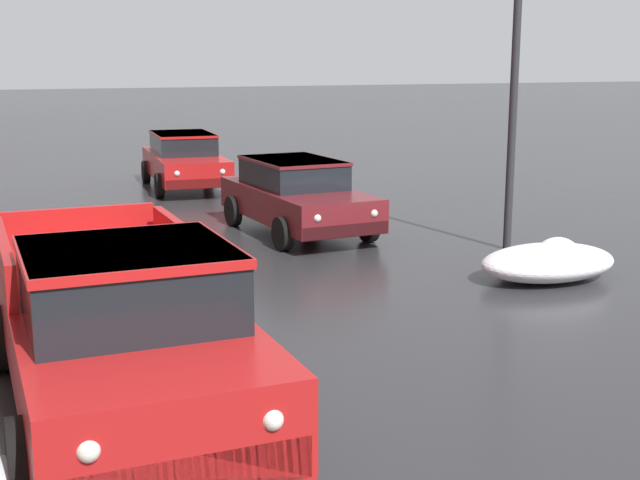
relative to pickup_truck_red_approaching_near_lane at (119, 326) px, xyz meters
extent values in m
ellipsoid|color=white|center=(6.88, 2.61, -0.61)|extent=(2.22, 1.40, 0.54)
ellipsoid|color=white|center=(7.12, 2.70, -0.57)|extent=(0.75, 0.62, 0.62)
cube|color=red|center=(0.00, 0.12, -0.14)|extent=(1.92, 5.28, 0.76)
cube|color=black|center=(0.00, -0.62, 0.56)|extent=(1.69, 1.69, 0.64)
cube|color=red|center=(0.00, -0.62, 0.84)|extent=(1.73, 1.74, 0.08)
cube|color=red|center=(0.91, 1.18, 0.46)|extent=(0.10, 2.53, 0.44)
cube|color=red|center=(-0.91, 1.18, 0.46)|extent=(0.10, 2.53, 0.44)
cube|color=red|center=(0.00, 2.71, 0.46)|extent=(1.82, 0.10, 0.44)
cube|color=#B7B7BC|center=(0.00, -2.46, -0.34)|extent=(1.82, 0.12, 0.32)
sphere|color=white|center=(0.62, -2.50, -0.02)|extent=(0.16, 0.16, 0.16)
sphere|color=white|center=(-0.62, -2.50, -0.02)|extent=(0.16, 0.16, 0.16)
cylinder|color=black|center=(0.98, -1.46, -0.52)|extent=(0.22, 0.72, 0.72)
cylinder|color=black|center=(-0.98, -1.46, -0.52)|extent=(0.22, 0.72, 0.72)
cylinder|color=black|center=(0.98, 1.71, -0.52)|extent=(0.22, 0.72, 0.72)
cylinder|color=black|center=(-0.98, 1.71, -0.52)|extent=(0.22, 0.72, 0.72)
cube|color=maroon|center=(4.65, 7.38, -0.28)|extent=(1.87, 4.16, 0.60)
cube|color=black|center=(4.64, 7.58, 0.28)|extent=(1.54, 2.19, 0.52)
cube|color=maroon|center=(4.64, 7.58, 0.51)|extent=(1.58, 2.24, 0.06)
cube|color=black|center=(4.75, 5.39, -0.46)|extent=(1.64, 0.20, 0.22)
cube|color=black|center=(4.55, 9.37, -0.46)|extent=(1.64, 0.20, 0.22)
cylinder|color=black|center=(5.57, 6.15, -0.58)|extent=(0.21, 0.61, 0.60)
cylinder|color=black|center=(3.86, 6.07, -0.58)|extent=(0.21, 0.61, 0.60)
cylinder|color=black|center=(5.44, 8.68, -0.58)|extent=(0.21, 0.61, 0.60)
cylinder|color=black|center=(3.73, 8.60, -0.58)|extent=(0.21, 0.61, 0.60)
sphere|color=silver|center=(5.29, 5.38, -0.20)|extent=(0.14, 0.14, 0.14)
sphere|color=silver|center=(4.21, 5.33, -0.20)|extent=(0.14, 0.14, 0.14)
cube|color=red|center=(4.08, 13.94, -0.28)|extent=(2.00, 4.45, 0.60)
cube|color=black|center=(4.10, 14.15, 0.28)|extent=(1.60, 2.36, 0.52)
cube|color=red|center=(4.10, 14.15, 0.51)|extent=(1.64, 2.41, 0.06)
cube|color=#520B0B|center=(3.91, 11.82, -0.46)|extent=(1.63, 0.25, 0.22)
cube|color=#520B0B|center=(4.25, 16.05, -0.46)|extent=(1.63, 0.25, 0.22)
cylinder|color=black|center=(4.82, 12.53, -0.58)|extent=(0.23, 0.61, 0.60)
cylinder|color=black|center=(3.13, 12.66, -0.58)|extent=(0.23, 0.61, 0.60)
cylinder|color=black|center=(5.03, 15.21, -0.58)|extent=(0.23, 0.61, 0.60)
cylinder|color=black|center=(3.34, 15.34, -0.58)|extent=(0.23, 0.61, 0.60)
sphere|color=silver|center=(4.44, 11.75, -0.20)|extent=(0.14, 0.14, 0.14)
sphere|color=silver|center=(3.37, 11.84, -0.20)|extent=(0.14, 0.14, 0.14)
cylinder|color=#28282D|center=(7.55, 4.64, 2.35)|extent=(0.14, 0.14, 6.46)
camera|label=1|loc=(-1.22, -7.75, 2.43)|focal=48.20mm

